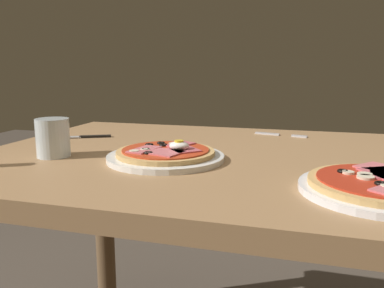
# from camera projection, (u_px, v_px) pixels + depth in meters

# --- Properties ---
(dining_table) EXTENTS (1.18, 0.83, 0.73)m
(dining_table) POSITION_uv_depth(u_px,v_px,m) (226.00, 200.00, 0.96)
(dining_table) COLOR #9E754C
(dining_table) RESTS_ON ground
(pizza_foreground) EXTENTS (0.26, 0.26, 0.05)m
(pizza_foreground) POSITION_uv_depth(u_px,v_px,m) (166.00, 155.00, 0.88)
(pizza_foreground) COLOR white
(pizza_foreground) RESTS_ON dining_table
(pizza_across_left) EXTENTS (0.26, 0.26, 0.03)m
(pizza_across_left) POSITION_uv_depth(u_px,v_px,m) (381.00, 186.00, 0.64)
(pizza_across_left) COLOR white
(pizza_across_left) RESTS_ON dining_table
(water_glass_near) EXTENTS (0.08, 0.08, 0.09)m
(water_glass_near) POSITION_uv_depth(u_px,v_px,m) (53.00, 140.00, 0.91)
(water_glass_near) COLOR silver
(water_glass_near) RESTS_ON dining_table
(fork) EXTENTS (0.16, 0.05, 0.00)m
(fork) POSITION_uv_depth(u_px,v_px,m) (276.00, 134.00, 1.19)
(fork) COLOR silver
(fork) RESTS_ON dining_table
(knife) EXTENTS (0.18, 0.10, 0.01)m
(knife) POSITION_uv_depth(u_px,v_px,m) (82.00, 137.00, 1.15)
(knife) COLOR silver
(knife) RESTS_ON dining_table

